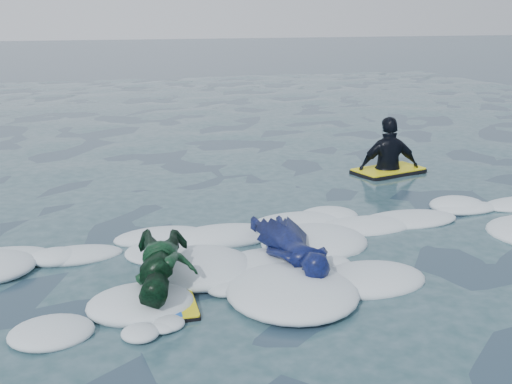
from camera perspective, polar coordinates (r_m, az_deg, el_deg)
The scene contains 5 objects.
ground at distance 6.40m, azimuth -6.70°, elevation -9.27°, with size 120.00×120.00×0.00m, color #1A323F.
foam_band at distance 7.33m, azimuth -8.12°, elevation -5.96°, with size 12.00×3.10×0.30m, color silver, non-canonical shape.
prone_woman_unit at distance 6.96m, azimuth 3.27°, elevation -5.03°, with size 0.73×1.69×0.44m.
prone_child_unit at distance 6.32m, azimuth -8.16°, elevation -6.87°, with size 0.98×1.49×0.54m.
waiting_rider_unit at distance 11.26m, azimuth 11.68°, elevation 1.94°, with size 1.35×0.95×1.83m.
Camera 1 is at (-0.93, -5.72, 2.70)m, focal length 45.00 mm.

